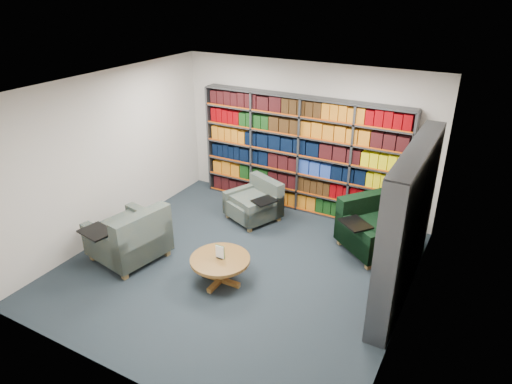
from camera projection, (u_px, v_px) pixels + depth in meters
The scene contains 7 objects.
room_shell at pixel (236, 186), 6.58m from camera, with size 5.02×5.02×2.82m.
bookshelf_back at pixel (300, 155), 8.56m from camera, with size 4.00×0.28×2.20m.
bookshelf_right at pixel (408, 224), 6.16m from camera, with size 0.28×2.50×2.20m.
chair_teal_left at pixel (257, 203), 8.51m from camera, with size 1.11×1.08×0.75m.
chair_green_right at pixel (372, 230), 7.52m from camera, with size 1.35×1.36×0.87m.
chair_teal_front at pixel (132, 239), 7.20m from camera, with size 1.17×1.28×0.92m.
coffee_table at pixel (220, 263), 6.67m from camera, with size 0.88×0.88×0.62m.
Camera 1 is at (3.13, -5.12, 4.11)m, focal length 32.00 mm.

